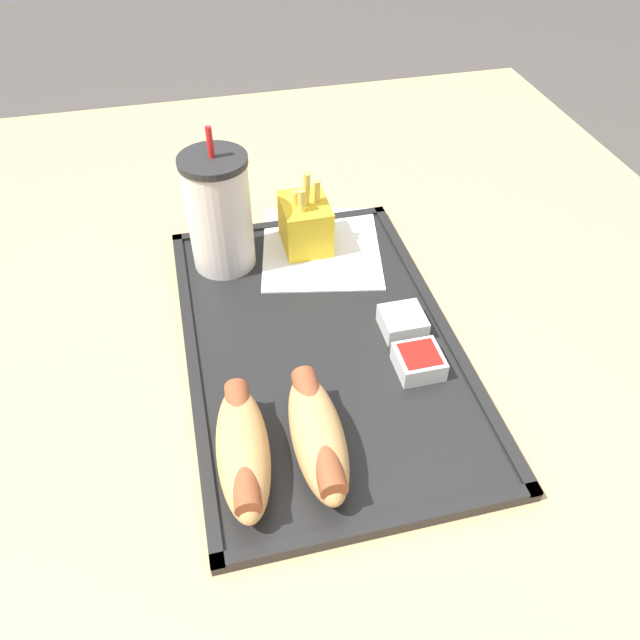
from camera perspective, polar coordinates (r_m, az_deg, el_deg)
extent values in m
plane|color=#4C4742|center=(1.29, -0.53, -26.31)|extent=(8.00, 8.00, 0.00)
cube|color=tan|center=(0.96, -0.68, -18.83)|extent=(1.38, 1.14, 0.72)
cube|color=black|center=(0.68, 0.00, -2.15)|extent=(0.46, 0.29, 0.01)
cube|color=black|center=(0.71, 10.84, 0.13)|extent=(0.46, 0.01, 0.00)
cube|color=black|center=(0.66, -11.59, -3.65)|extent=(0.46, 0.01, 0.00)
cube|color=black|center=(0.54, 5.73, -18.03)|extent=(0.01, 0.29, 0.00)
cube|color=black|center=(0.84, -3.57, 8.76)|extent=(0.01, 0.29, 0.00)
cube|color=white|center=(0.80, 0.10, 6.66)|extent=(0.20, 0.18, 0.00)
cylinder|color=silver|center=(0.75, -9.16, 9.39)|extent=(0.08, 0.08, 0.14)
cylinder|color=#262626|center=(0.71, -9.82, 14.18)|extent=(0.08, 0.08, 0.01)
cylinder|color=red|center=(0.70, -10.03, 15.71)|extent=(0.01, 0.01, 0.03)
ellipsoid|color=tan|center=(0.56, -7.06, -11.77)|extent=(0.14, 0.06, 0.05)
cylinder|color=brown|center=(0.55, -7.15, -11.12)|extent=(0.13, 0.03, 0.02)
ellipsoid|color=tan|center=(0.56, -0.22, -10.55)|extent=(0.14, 0.05, 0.05)
cylinder|color=brown|center=(0.55, -0.22, -9.89)|extent=(0.13, 0.03, 0.02)
cube|color=gold|center=(0.78, -1.36, 8.71)|extent=(0.07, 0.06, 0.06)
cylinder|color=#E5C14C|center=(0.76, -1.66, 9.54)|extent=(0.01, 0.01, 0.07)
cylinder|color=#E5C14C|center=(0.77, -0.33, 10.54)|extent=(0.01, 0.01, 0.07)
cylinder|color=#E5C14C|center=(0.76, -1.30, 10.89)|extent=(0.02, 0.01, 0.08)
cylinder|color=#E5C14C|center=(0.77, -2.35, 9.78)|extent=(0.02, 0.02, 0.06)
cube|color=silver|center=(0.68, 7.56, -0.19)|extent=(0.05, 0.05, 0.02)
cube|color=white|center=(0.68, 7.64, 0.45)|extent=(0.04, 0.04, 0.00)
cube|color=silver|center=(0.64, 9.01, -3.79)|extent=(0.05, 0.05, 0.02)
cube|color=#B21914|center=(0.64, 9.11, -3.15)|extent=(0.04, 0.04, 0.00)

